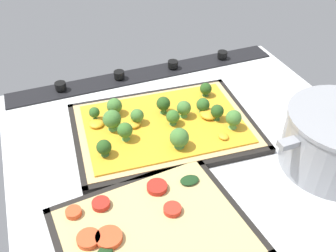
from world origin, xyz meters
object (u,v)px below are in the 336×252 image
at_px(broccoli_pizza, 163,123).
at_px(baking_tray_back, 154,234).
at_px(veggie_pizza_back, 149,232).
at_px(baking_tray_front, 164,128).

xyz_separation_m(broccoli_pizza, baking_tray_back, (0.11, 0.26, -0.02)).
height_order(broccoli_pizza, baking_tray_back, broccoli_pizza).
relative_size(broccoli_pizza, veggie_pizza_back, 1.28).
bearing_deg(broccoli_pizza, baking_tray_front, -154.18).
xyz_separation_m(broccoli_pizza, veggie_pizza_back, (0.12, 0.25, -0.01)).
xyz_separation_m(baking_tray_front, broccoli_pizza, (0.00, 0.00, 0.02)).
relative_size(baking_tray_front, veggie_pizza_back, 1.36).
distance_m(baking_tray_front, baking_tray_back, 0.28).
distance_m(baking_tray_back, veggie_pizza_back, 0.01).
bearing_deg(veggie_pizza_back, baking_tray_back, 164.86).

